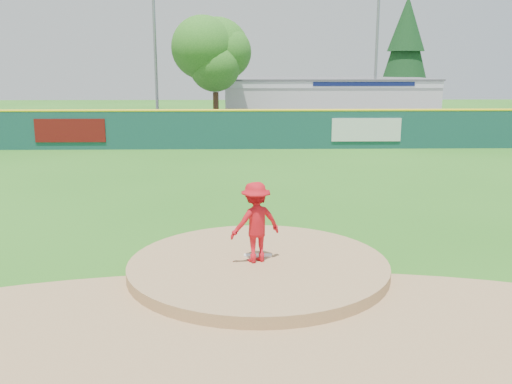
{
  "coord_description": "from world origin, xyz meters",
  "views": [
    {
      "loc": [
        -0.32,
        -11.45,
        4.33
      ],
      "look_at": [
        0.0,
        2.0,
        1.3
      ],
      "focal_mm": 40.0,
      "sensor_mm": 36.0,
      "label": 1
    }
  ],
  "objects_px": {
    "van": "(174,124)",
    "light_pole_left": "(155,37)",
    "deciduous_tree": "(215,60)",
    "pool_building_grp": "(326,100)",
    "playground_slide": "(18,126)",
    "pitcher": "(256,222)",
    "light_pole_right": "(377,46)",
    "conifer_tree": "(406,49)"
  },
  "relations": [
    {
      "from": "van",
      "to": "light_pole_left",
      "type": "xyz_separation_m",
      "value": [
        -1.3,
        1.93,
        5.44
      ]
    },
    {
      "from": "van",
      "to": "deciduous_tree",
      "type": "height_order",
      "value": "deciduous_tree"
    },
    {
      "from": "pool_building_grp",
      "to": "deciduous_tree",
      "type": "distance_m",
      "value": 11.01
    },
    {
      "from": "deciduous_tree",
      "to": "light_pole_left",
      "type": "height_order",
      "value": "light_pole_left"
    },
    {
      "from": "light_pole_left",
      "to": "deciduous_tree",
      "type": "bearing_deg",
      "value": -26.57
    },
    {
      "from": "van",
      "to": "playground_slide",
      "type": "bearing_deg",
      "value": 100.01
    },
    {
      "from": "pitcher",
      "to": "van",
      "type": "distance_m",
      "value": 25.5
    },
    {
      "from": "pool_building_grp",
      "to": "playground_slide",
      "type": "xyz_separation_m",
      "value": [
        -19.18,
        -10.51,
        -0.78
      ]
    },
    {
      "from": "van",
      "to": "light_pole_right",
      "type": "height_order",
      "value": "light_pole_right"
    },
    {
      "from": "conifer_tree",
      "to": "light_pole_left",
      "type": "relative_size",
      "value": 0.86
    },
    {
      "from": "pitcher",
      "to": "deciduous_tree",
      "type": "height_order",
      "value": "deciduous_tree"
    },
    {
      "from": "deciduous_tree",
      "to": "conifer_tree",
      "type": "distance_m",
      "value": 18.63
    },
    {
      "from": "deciduous_tree",
      "to": "light_pole_right",
      "type": "relative_size",
      "value": 0.74
    },
    {
      "from": "van",
      "to": "deciduous_tree",
      "type": "bearing_deg",
      "value": -104.37
    },
    {
      "from": "van",
      "to": "pitcher",
      "type": "bearing_deg",
      "value": 177.61
    },
    {
      "from": "van",
      "to": "light_pole_right",
      "type": "distance_m",
      "value": 15.08
    },
    {
      "from": "pool_building_grp",
      "to": "pitcher",
      "type": "bearing_deg",
      "value": -100.72
    },
    {
      "from": "pitcher",
      "to": "light_pole_right",
      "type": "distance_m",
      "value": 30.7
    },
    {
      "from": "pool_building_grp",
      "to": "playground_slide",
      "type": "distance_m",
      "value": 21.88
    },
    {
      "from": "pitcher",
      "to": "deciduous_tree",
      "type": "distance_m",
      "value": 25.31
    },
    {
      "from": "light_pole_left",
      "to": "light_pole_right",
      "type": "relative_size",
      "value": 1.1
    },
    {
      "from": "pool_building_grp",
      "to": "playground_slide",
      "type": "bearing_deg",
      "value": -151.28
    },
    {
      "from": "pool_building_grp",
      "to": "light_pole_right",
      "type": "bearing_deg",
      "value": -44.95
    },
    {
      "from": "pitcher",
      "to": "light_pole_left",
      "type": "relative_size",
      "value": 0.15
    },
    {
      "from": "van",
      "to": "pool_building_grp",
      "type": "height_order",
      "value": "pool_building_grp"
    },
    {
      "from": "playground_slide",
      "to": "conifer_tree",
      "type": "xyz_separation_m",
      "value": [
        26.18,
        14.51,
        4.66
      ]
    },
    {
      "from": "playground_slide",
      "to": "conifer_tree",
      "type": "bearing_deg",
      "value": 29.0
    },
    {
      "from": "light_pole_right",
      "to": "conifer_tree",
      "type": "bearing_deg",
      "value": 60.26
    },
    {
      "from": "playground_slide",
      "to": "deciduous_tree",
      "type": "distance_m",
      "value": 12.28
    },
    {
      "from": "pitcher",
      "to": "playground_slide",
      "type": "relative_size",
      "value": 0.54
    },
    {
      "from": "deciduous_tree",
      "to": "conifer_tree",
      "type": "relative_size",
      "value": 0.77
    },
    {
      "from": "deciduous_tree",
      "to": "light_pole_right",
      "type": "distance_m",
      "value": 11.75
    },
    {
      "from": "playground_slide",
      "to": "deciduous_tree",
      "type": "relative_size",
      "value": 0.43
    },
    {
      "from": "pitcher",
      "to": "light_pole_right",
      "type": "xyz_separation_m",
      "value": [
        9.05,
        28.99,
        4.44
      ]
    },
    {
      "from": "pool_building_grp",
      "to": "light_pole_left",
      "type": "xyz_separation_m",
      "value": [
        -12.0,
        -4.99,
        4.39
      ]
    },
    {
      "from": "van",
      "to": "deciduous_tree",
      "type": "distance_m",
      "value": 4.78
    },
    {
      "from": "playground_slide",
      "to": "light_pole_right",
      "type": "relative_size",
      "value": 0.32
    },
    {
      "from": "van",
      "to": "pool_building_grp",
      "type": "xyz_separation_m",
      "value": [
        10.7,
        6.92,
        1.05
      ]
    },
    {
      "from": "deciduous_tree",
      "to": "pitcher",
      "type": "bearing_deg",
      "value": -85.55
    },
    {
      "from": "light_pole_left",
      "to": "light_pole_right",
      "type": "bearing_deg",
      "value": 7.59
    },
    {
      "from": "pitcher",
      "to": "conifer_tree",
      "type": "bearing_deg",
      "value": -134.26
    },
    {
      "from": "pool_building_grp",
      "to": "light_pole_left",
      "type": "bearing_deg",
      "value": -157.4
    }
  ]
}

